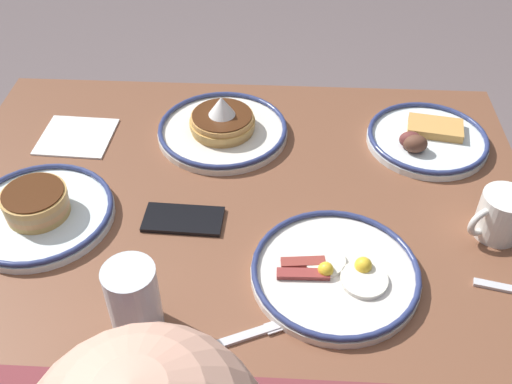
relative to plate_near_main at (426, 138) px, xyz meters
name	(u,v)px	position (x,y,z in m)	size (l,w,h in m)	color
dining_table	(236,230)	(0.39, 0.20, -0.10)	(1.13, 0.82, 0.75)	brown
plate_near_main	(426,138)	(0.00, 0.00, 0.00)	(0.25, 0.25, 0.05)	white
plate_center_pancakes	(223,127)	(0.43, -0.01, 0.01)	(0.28, 0.28, 0.10)	silver
plate_far_companion	(336,272)	(0.21, 0.38, 0.00)	(0.28, 0.28, 0.04)	silver
plate_far_side	(39,211)	(0.74, 0.27, 0.00)	(0.27, 0.27, 0.06)	white
coffee_mug	(500,215)	(-0.08, 0.26, 0.03)	(0.11, 0.08, 0.09)	white
drinking_glass	(134,303)	(0.51, 0.49, 0.04)	(0.08, 0.08, 0.13)	silver
cell_phone	(183,219)	(0.48, 0.26, -0.01)	(0.14, 0.07, 0.01)	black
paper_napkin	(77,137)	(0.74, 0.02, -0.01)	(0.15, 0.14, 0.00)	white
fork_near	(223,344)	(0.38, 0.52, -0.01)	(0.19, 0.10, 0.01)	silver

